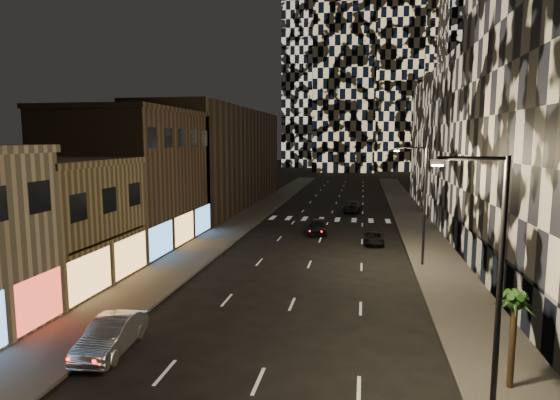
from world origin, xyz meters
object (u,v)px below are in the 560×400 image
at_px(car_dark_rightlane, 374,238).
at_px(car_dark_oncoming, 353,206).
at_px(streetlight_far, 422,197).
at_px(car_silver_parked, 111,335).
at_px(streetlight_near, 493,269).
at_px(car_dark_midlane, 318,226).
at_px(palm_tree, 515,308).

bearing_deg(car_dark_rightlane, car_dark_oncoming, 97.13).
bearing_deg(streetlight_far, car_dark_rightlane, 114.51).
relative_size(car_silver_parked, car_dark_rightlane, 1.21).
bearing_deg(car_dark_oncoming, streetlight_far, 108.78).
xyz_separation_m(streetlight_near, car_dark_rightlane, (-3.25, 27.13, -4.81)).
bearing_deg(car_dark_midlane, palm_tree, -76.22).
distance_m(streetlight_near, car_silver_parked, 16.39).
distance_m(car_dark_midlane, car_dark_rightlane, 6.80).
xyz_separation_m(streetlight_far, car_silver_parked, (-15.55, -17.60, -4.57)).
height_order(car_dark_midlane, palm_tree, palm_tree).
relative_size(car_dark_midlane, car_dark_rightlane, 1.17).
bearing_deg(car_silver_parked, streetlight_far, 44.45).
relative_size(streetlight_near, car_dark_midlane, 1.95).
xyz_separation_m(car_silver_parked, car_dark_rightlane, (12.30, 24.74, -0.24)).
bearing_deg(car_dark_rightlane, streetlight_far, -65.34).
distance_m(car_silver_parked, car_dark_rightlane, 27.63).
distance_m(streetlight_far, palm_tree, 18.13).
xyz_separation_m(streetlight_near, car_dark_oncoming, (-5.63, 46.52, -4.60)).
distance_m(car_silver_parked, palm_tree, 17.14).
bearing_deg(palm_tree, car_dark_oncoming, 98.97).
bearing_deg(palm_tree, streetlight_near, -124.37).
bearing_deg(streetlight_far, streetlight_near, -90.00).
xyz_separation_m(streetlight_far, palm_tree, (1.39, -17.96, -2.03)).
relative_size(car_silver_parked, car_dark_midlane, 1.03).
bearing_deg(car_dark_rightlane, car_dark_midlane, 145.69).
bearing_deg(palm_tree, car_dark_midlane, 109.50).
distance_m(car_dark_rightlane, palm_tree, 25.67).
height_order(streetlight_near, streetlight_far, same).
relative_size(streetlight_near, palm_tree, 2.34).
bearing_deg(streetlight_far, palm_tree, -85.56).
bearing_deg(streetlight_far, car_silver_parked, -131.46).
bearing_deg(car_dark_oncoming, car_silver_parked, 84.12).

